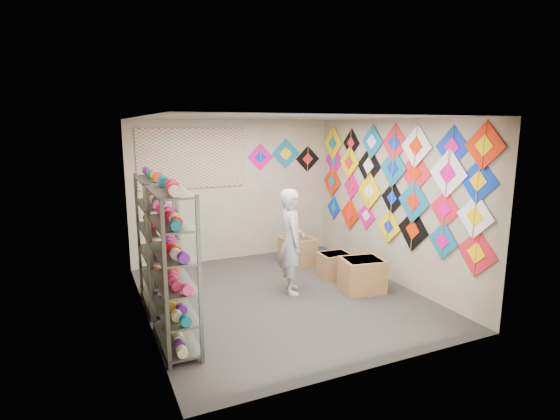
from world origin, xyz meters
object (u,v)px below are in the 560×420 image
shopkeeper (292,241)px  carton_b (335,265)px  shelf_rack_front (174,269)px  shelf_rack_back (156,242)px  carton_a (362,275)px  carton_c (297,251)px

shopkeeper → carton_b: shopkeeper is taller
shelf_rack_front → shelf_rack_back: bearing=90.0°
shelf_rack_back → carton_a: bearing=-14.1°
carton_a → carton_c: bearing=110.4°
carton_a → shopkeeper: bearing=166.8°
shopkeeper → carton_b: (0.99, 0.33, -0.61)m
carton_a → shelf_rack_back: bearing=175.3°
shelf_rack_front → carton_a: size_ratio=3.00×
shelf_rack_back → carton_c: size_ratio=3.23×
carton_b → carton_c: (-0.28, 0.89, 0.05)m
shelf_rack_front → shelf_rack_back: same height
carton_a → shelf_rack_front: bearing=-160.5°
shelf_rack_back → carton_a: (3.03, -0.76, -0.69)m
shopkeeper → shelf_rack_back: bearing=97.8°
shelf_rack_back → carton_b: (2.99, -0.00, -0.74)m
shelf_rack_back → carton_b: 3.08m
shopkeeper → carton_c: (0.71, 1.22, -0.57)m
shelf_rack_back → carton_a: size_ratio=3.00×
shopkeeper → carton_b: bearing=-54.4°
shelf_rack_back → shelf_rack_front: bearing=-90.0°
shelf_rack_back → carton_b: shelf_rack_back is taller
carton_b → carton_c: carton_c is taller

